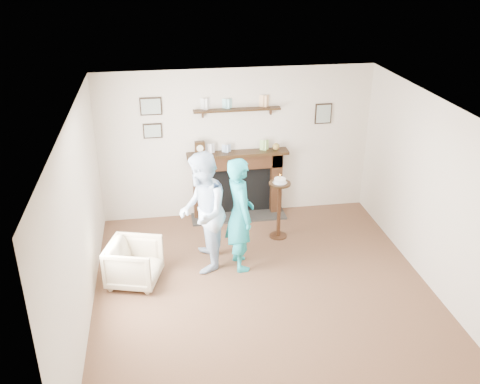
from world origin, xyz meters
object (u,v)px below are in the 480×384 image
object	(u,v)px
man	(204,266)
woman	(240,265)
armchair	(136,282)
pedestal_table	(279,199)

from	to	relation	value
man	woman	xyz separation A→B (m)	(0.51, -0.06, 0.00)
armchair	man	size ratio (longest dim) A/B	0.39
woman	pedestal_table	xyz separation A→B (m)	(0.74, 0.73, 0.66)
armchair	man	xyz separation A→B (m)	(0.97, 0.25, 0.00)
man	pedestal_table	world-z (taller)	pedestal_table
woman	pedestal_table	world-z (taller)	pedestal_table
man	woman	distance (m)	0.52
woman	armchair	bearing A→B (deg)	89.64
armchair	woman	distance (m)	1.50
man	pedestal_table	xyz separation A→B (m)	(1.25, 0.67, 0.66)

